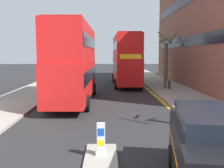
{
  "coord_description": "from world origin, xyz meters",
  "views": [
    {
      "loc": [
        0.21,
        -4.42,
        3.55
      ],
      "look_at": [
        0.5,
        11.0,
        1.8
      ],
      "focal_mm": 42.93,
      "sensor_mm": 36.0,
      "label": 1
    }
  ],
  "objects_px": {
    "keep_left_bollard": "(101,140)",
    "taxi_minivan": "(214,153)",
    "pedestrian_far": "(169,80)",
    "double_decker_bus_away": "(74,61)",
    "double_decker_bus_oncoming": "(126,58)"
  },
  "relations": [
    {
      "from": "keep_left_bollard",
      "to": "taxi_minivan",
      "type": "height_order",
      "value": "taxi_minivan"
    },
    {
      "from": "taxi_minivan",
      "to": "double_decker_bus_away",
      "type": "bearing_deg",
      "value": 111.11
    },
    {
      "from": "keep_left_bollard",
      "to": "pedestrian_far",
      "type": "bearing_deg",
      "value": 69.64
    },
    {
      "from": "keep_left_bollard",
      "to": "double_decker_bus_away",
      "type": "distance_m",
      "value": 11.24
    },
    {
      "from": "double_decker_bus_away",
      "to": "pedestrian_far",
      "type": "bearing_deg",
      "value": 35.84
    },
    {
      "from": "keep_left_bollard",
      "to": "double_decker_bus_away",
      "type": "relative_size",
      "value": 0.1
    },
    {
      "from": "double_decker_bus_oncoming",
      "to": "taxi_minivan",
      "type": "bearing_deg",
      "value": -88.65
    },
    {
      "from": "pedestrian_far",
      "to": "taxi_minivan",
      "type": "bearing_deg",
      "value": -99.94
    },
    {
      "from": "keep_left_bollard",
      "to": "double_decker_bus_away",
      "type": "xyz_separation_m",
      "value": [
        -2.22,
        10.75,
        2.42
      ]
    },
    {
      "from": "keep_left_bollard",
      "to": "taxi_minivan",
      "type": "xyz_separation_m",
      "value": [
        2.88,
        -2.46,
        0.46
      ]
    },
    {
      "from": "taxi_minivan",
      "to": "pedestrian_far",
      "type": "xyz_separation_m",
      "value": [
        3.39,
        19.34,
        -0.08
      ]
    },
    {
      "from": "double_decker_bus_away",
      "to": "taxi_minivan",
      "type": "distance_m",
      "value": 14.29
    },
    {
      "from": "keep_left_bollard",
      "to": "taxi_minivan",
      "type": "relative_size",
      "value": 0.22
    },
    {
      "from": "keep_left_bollard",
      "to": "taxi_minivan",
      "type": "distance_m",
      "value": 3.81
    },
    {
      "from": "keep_left_bollard",
      "to": "double_decker_bus_away",
      "type": "bearing_deg",
      "value": 101.68
    }
  ]
}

